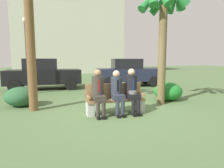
% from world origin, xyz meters
% --- Properties ---
extents(ground_plane, '(80.00, 80.00, 0.00)m').
position_xyz_m(ground_plane, '(0.00, 0.00, 0.00)').
color(ground_plane, '#536E41').
extents(park_bench, '(1.77, 0.44, 0.90)m').
position_xyz_m(park_bench, '(-0.14, -0.23, 0.42)').
color(park_bench, '#99754C').
rests_on(park_bench, ground).
extents(seated_man_left, '(0.34, 0.72, 1.34)m').
position_xyz_m(seated_man_left, '(-0.68, -0.35, 0.75)').
color(seated_man_left, '#38332D').
rests_on(seated_man_left, ground).
extents(seated_man_middle, '(0.34, 0.72, 1.30)m').
position_xyz_m(seated_man_middle, '(-0.12, -0.35, 0.73)').
color(seated_man_middle, '#2D3342').
rests_on(seated_man_middle, ground).
extents(seated_man_right, '(0.34, 0.72, 1.35)m').
position_xyz_m(seated_man_right, '(0.37, -0.35, 0.75)').
color(seated_man_right, black).
rests_on(seated_man_right, ground).
extents(palm_tree_tall, '(1.79, 1.82, 4.75)m').
position_xyz_m(palm_tree_tall, '(1.85, 0.45, 3.51)').
color(palm_tree_tall, brown).
rests_on(palm_tree_tall, ground).
extents(shrub_near_bench, '(1.09, 1.00, 0.68)m').
position_xyz_m(shrub_near_bench, '(-3.04, 1.52, 0.34)').
color(shrub_near_bench, '#2C5B36').
rests_on(shrub_near_bench, ground).
extents(shrub_mid_lawn, '(1.14, 1.04, 0.71)m').
position_xyz_m(shrub_mid_lawn, '(2.45, 0.96, 0.36)').
color(shrub_mid_lawn, '#227A2A').
rests_on(shrub_mid_lawn, ground).
extents(parked_car_near, '(3.91, 1.72, 1.68)m').
position_xyz_m(parked_car_near, '(-2.51, 5.46, 0.84)').
color(parked_car_near, black).
rests_on(parked_car_near, ground).
extents(parked_car_far, '(4.04, 2.04, 1.68)m').
position_xyz_m(parked_car_far, '(2.48, 5.46, 0.84)').
color(parked_car_far, '#1E2338').
rests_on(parked_car_far, ground).
extents(street_lamp, '(0.24, 0.24, 3.53)m').
position_xyz_m(street_lamp, '(-3.10, 4.03, 2.17)').
color(street_lamp, black).
rests_on(street_lamp, ground).
extents(building_backdrop, '(13.32, 8.06, 12.15)m').
position_xyz_m(building_backdrop, '(0.01, 20.84, 6.10)').
color(building_backdrop, '#B9BDA8').
rests_on(building_backdrop, ground).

